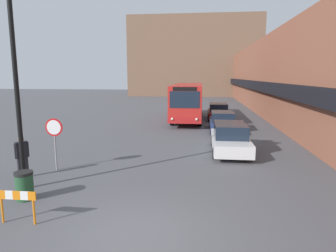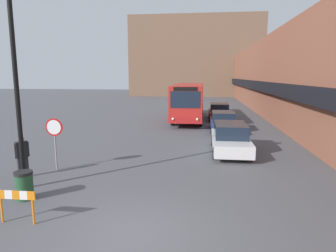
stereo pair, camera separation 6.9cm
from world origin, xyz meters
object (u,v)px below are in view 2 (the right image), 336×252
Objects in this scene: stop_sign at (54,133)px; street_lamp at (21,63)px; parked_car_back at (219,112)px; parked_car_front at (230,138)px; parked_car_middle at (223,121)px; construction_barricade at (17,200)px; pedestrian at (22,153)px; city_bus at (189,101)px; trash_bin at (24,185)px.

street_lamp is at bearing -86.08° from stop_sign.
stop_sign is (-7.76, -16.22, 0.90)m from parked_car_back.
stop_sign is at bearing -152.46° from parked_car_front.
stop_sign is (-7.76, -10.25, 0.92)m from parked_car_middle.
stop_sign is at bearing 105.01° from construction_barricade.
city_bus is at bearing 21.11° from pedestrian.
parked_car_front is at bearing 39.41° from street_lamp.
trash_bin is (-7.29, -7.16, -0.28)m from parked_car_front.
trash_bin is 0.86× the size of construction_barricade.
city_bus is 19.40m from trash_bin.
construction_barricade is at bearing -107.31° from parked_car_back.
street_lamp is 4.34× the size of pedestrian.
stop_sign is at bearing 93.92° from street_lamp.
city_bus is at bearing 103.53° from parked_car_front.
pedestrian reaches higher than parked_car_back.
pedestrian is (-8.61, -11.32, 0.30)m from parked_car_middle.
parked_car_middle reaches higher than construction_barricade.
parked_car_front is at bearing 27.54° from stop_sign.
street_lamp reaches higher than parked_car_back.
stop_sign is 3.60m from street_lamp.
stop_sign is (-7.76, -4.05, 0.88)m from parked_car_front.
street_lamp is 7.75× the size of trash_bin.
parked_car_middle reaches higher than trash_bin.
parked_car_front is at bearing 44.50° from trash_bin.
parked_car_middle is 16.27m from construction_barricade.
street_lamp is at bearing 109.85° from trash_bin.
parked_car_middle is at bearing -62.83° from city_bus.
parked_car_middle is at bearing -90.00° from parked_car_back.
construction_barricade is at bearing -100.29° from city_bus.
parked_car_front is (2.81, -11.67, -1.03)m from city_bus.
street_lamp is at bearing -121.43° from parked_car_middle.
parked_car_middle is 14.23m from pedestrian.
parked_car_middle is at bearing 66.42° from construction_barricade.
parked_car_front is 2.80× the size of pedestrian.
stop_sign is at bearing 2.01° from pedestrian.
parked_car_middle is (2.81, -5.47, -1.07)m from city_bus.
street_lamp is 4.11m from trash_bin.
trash_bin is (-4.48, -18.83, -1.31)m from city_bus.
city_bus is 2.30× the size of parked_car_front.
trash_bin is at bearing -103.37° from city_bus.
street_lamp reaches higher than city_bus.
stop_sign is 4.93m from construction_barricade.
street_lamp reaches higher than pedestrian.
parked_car_front is 12.17m from parked_car_back.
parked_car_front is 10.22m from trash_bin.
parked_car_back is 20.66m from trash_bin.
parked_car_front reaches higher than parked_car_back.
city_bus is 6.24m from parked_car_middle.
street_lamp reaches higher than parked_car_front.
city_bus reaches higher than trash_bin.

